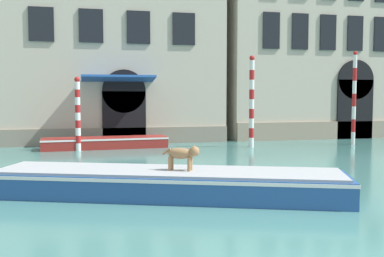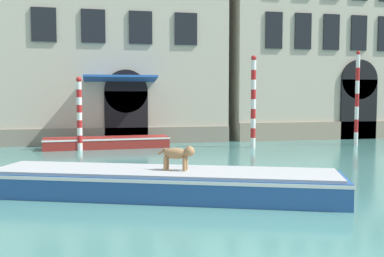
{
  "view_description": "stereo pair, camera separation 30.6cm",
  "coord_description": "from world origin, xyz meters",
  "views": [
    {
      "loc": [
        -3.22,
        -4.72,
        2.48
      ],
      "look_at": [
        0.67,
        12.01,
        1.2
      ],
      "focal_mm": 42.0,
      "sensor_mm": 36.0,
      "label": 1
    },
    {
      "loc": [
        -2.92,
        -4.78,
        2.48
      ],
      "look_at": [
        0.67,
        12.01,
        1.2
      ],
      "focal_mm": 42.0,
      "sensor_mm": 36.0,
      "label": 2
    }
  ],
  "objects": [
    {
      "name": "palazzo_left",
      "position": [
        -1.84,
        21.02,
        6.68
      ],
      "size": [
        11.57,
        7.4,
        13.4
      ],
      "color": "#BCB29E",
      "rests_on": "ground_plane"
    },
    {
      "name": "mooring_pole_2",
      "position": [
        -3.65,
        15.8,
        1.66
      ],
      "size": [
        0.24,
        0.24,
        3.29
      ],
      "color": "white",
      "rests_on": "ground_plane"
    },
    {
      "name": "boat_moored_near_palazzo",
      "position": [
        -2.44,
        16.5,
        0.27
      ],
      "size": [
        5.83,
        1.7,
        0.52
      ],
      "rotation": [
        0.0,
        0.0,
        0.06
      ],
      "color": "maroon",
      "rests_on": "ground_plane"
    },
    {
      "name": "dog_on_deck",
      "position": [
        -0.99,
        5.83,
        1.06
      ],
      "size": [
        0.86,
        0.53,
        0.62
      ],
      "rotation": [
        0.0,
        0.0,
        -0.45
      ],
      "color": "#997047",
      "rests_on": "boat_foreground"
    },
    {
      "name": "mooring_pole_1",
      "position": [
        4.35,
        15.36,
        2.19
      ],
      "size": [
        0.24,
        0.24,
        4.34
      ],
      "color": "white",
      "rests_on": "ground_plane"
    },
    {
      "name": "mooring_pole_0",
      "position": [
        9.73,
        15.27,
        2.34
      ],
      "size": [
        0.2,
        0.2,
        4.65
      ],
      "color": "white",
      "rests_on": "ground_plane"
    },
    {
      "name": "boat_foreground",
      "position": [
        -1.34,
        5.99,
        0.35
      ],
      "size": [
        8.77,
        4.83,
        0.66
      ],
      "rotation": [
        0.0,
        0.0,
        -0.36
      ],
      "color": "#234C8C",
      "rests_on": "ground_plane"
    }
  ]
}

